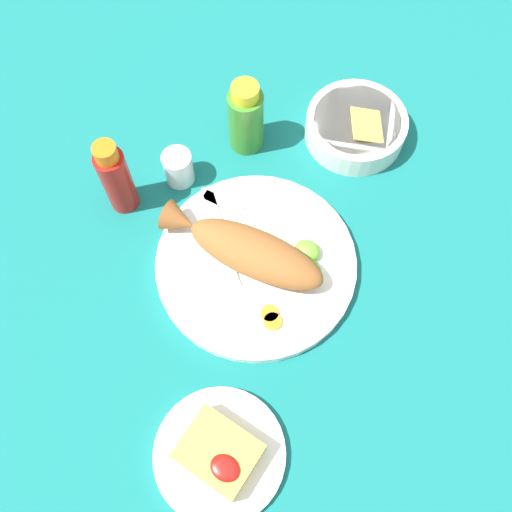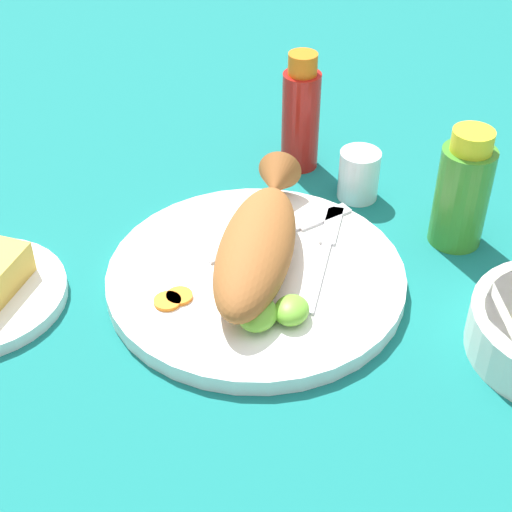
{
  "view_description": "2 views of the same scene",
  "coord_description": "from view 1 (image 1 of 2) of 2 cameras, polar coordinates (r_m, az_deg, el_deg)",
  "views": [
    {
      "loc": [
        0.2,
        -0.3,
        0.82
      ],
      "look_at": [
        0.0,
        0.0,
        0.04
      ],
      "focal_mm": 40.0,
      "sensor_mm": 36.0,
      "label": 1
    },
    {
      "loc": [
        0.6,
        0.2,
        0.54
      ],
      "look_at": [
        0.0,
        0.0,
        0.04
      ],
      "focal_mm": 55.0,
      "sensor_mm": 36.0,
      "label": 2
    }
  ],
  "objects": [
    {
      "name": "hot_sauce_bottle_green",
      "position": [
        0.96,
        -1.03,
        13.64
      ],
      "size": [
        0.06,
        0.06,
        0.14
      ],
      "color": "#3D8428",
      "rests_on": "ground_plane"
    },
    {
      "name": "carrot_slice_near",
      "position": [
        0.85,
        1.38,
        -5.74
      ],
      "size": [
        0.03,
        0.03,
        0.0
      ],
      "primitive_type": "cylinder",
      "color": "orange",
      "rests_on": "main_plate"
    },
    {
      "name": "guacamole_bowl",
      "position": [
        1.02,
        9.96,
        12.67
      ],
      "size": [
        0.17,
        0.17,
        0.06
      ],
      "color": "white",
      "rests_on": "ground_plane"
    },
    {
      "name": "fork_near",
      "position": [
        0.91,
        -3.68,
        2.75
      ],
      "size": [
        0.15,
        0.13,
        0.0
      ],
      "rotation": [
        0.0,
        0.0,
        8.74
      ],
      "color": "silver",
      "rests_on": "main_plate"
    },
    {
      "name": "ground_plane",
      "position": [
        0.9,
        -0.0,
        -1.0
      ],
      "size": [
        4.0,
        4.0,
        0.0
      ],
      "primitive_type": "plane",
      "color": "#146B66"
    },
    {
      "name": "salt_cup",
      "position": [
        0.96,
        -7.74,
        8.61
      ],
      "size": [
        0.05,
        0.05,
        0.06
      ],
      "color": "silver",
      "rests_on": "ground_plane"
    },
    {
      "name": "fries_pile",
      "position": [
        0.8,
        -3.75,
        -19.04
      ],
      "size": [
        0.1,
        0.08,
        0.04
      ],
      "color": "gold",
      "rests_on": "side_plate_fries"
    },
    {
      "name": "side_plate_fries",
      "position": [
        0.82,
        -3.66,
        -19.16
      ],
      "size": [
        0.18,
        0.18,
        0.01
      ],
      "primitive_type": "cylinder",
      "color": "white",
      "rests_on": "ground_plane"
    },
    {
      "name": "hot_sauce_bottle_red",
      "position": [
        0.92,
        -13.81,
        7.54
      ],
      "size": [
        0.05,
        0.05,
        0.15
      ],
      "color": "#B21914",
      "rests_on": "ground_plane"
    },
    {
      "name": "fried_fish",
      "position": [
        0.86,
        -0.92,
        0.63
      ],
      "size": [
        0.27,
        0.1,
        0.06
      ],
      "rotation": [
        0.0,
        0.0,
        0.13
      ],
      "color": "#935628",
      "rests_on": "main_plate"
    },
    {
      "name": "fork_far",
      "position": [
        0.92,
        -0.89,
        4.18
      ],
      "size": [
        0.19,
        0.03,
        0.0
      ],
      "rotation": [
        0.0,
        0.0,
        9.51
      ],
      "color": "silver",
      "rests_on": "main_plate"
    },
    {
      "name": "lime_wedge_main",
      "position": [
        0.87,
        5.13,
        -1.39
      ],
      "size": [
        0.04,
        0.04,
        0.02
      ],
      "primitive_type": "ellipsoid",
      "color": "#6BB233",
      "rests_on": "main_plate"
    },
    {
      "name": "carrot_slice_mid",
      "position": [
        0.84,
        1.69,
        -6.56
      ],
      "size": [
        0.03,
        0.03,
        0.0
      ],
      "primitive_type": "cylinder",
      "color": "orange",
      "rests_on": "main_plate"
    },
    {
      "name": "lime_wedge_side",
      "position": [
        0.88,
        5.16,
        0.58
      ],
      "size": [
        0.04,
        0.03,
        0.02
      ],
      "primitive_type": "ellipsoid",
      "color": "#6BB233",
      "rests_on": "main_plate"
    },
    {
      "name": "main_plate",
      "position": [
        0.89,
        -0.0,
        -0.77
      ],
      "size": [
        0.31,
        0.31,
        0.02
      ],
      "primitive_type": "cylinder",
      "color": "white",
      "rests_on": "ground_plane"
    }
  ]
}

